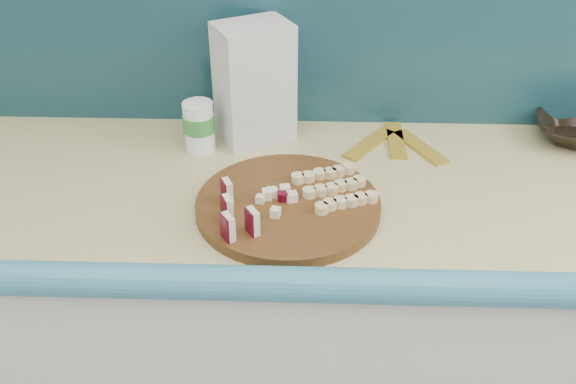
# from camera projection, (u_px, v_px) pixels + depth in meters

# --- Properties ---
(kitchen_counter) EXTENTS (2.20, 0.63, 0.91)m
(kitchen_counter) POSITION_uv_depth(u_px,v_px,m) (273.00, 342.00, 1.55)
(kitchen_counter) COLOR white
(kitchen_counter) RESTS_ON ground
(backsplash) EXTENTS (2.20, 0.02, 0.50)m
(backsplash) POSITION_uv_depth(u_px,v_px,m) (276.00, 16.00, 1.40)
(backsplash) COLOR teal
(backsplash) RESTS_ON kitchen_counter
(cutting_board) EXTENTS (0.46, 0.46, 0.02)m
(cutting_board) POSITION_uv_depth(u_px,v_px,m) (288.00, 206.00, 1.21)
(cutting_board) COLOR #3F250D
(cutting_board) RESTS_ON kitchen_counter
(apple_wedges) EXTENTS (0.08, 0.14, 0.05)m
(apple_wedges) POSITION_uv_depth(u_px,v_px,m) (233.00, 212.00, 1.13)
(apple_wedges) COLOR beige
(apple_wedges) RESTS_ON cutting_board
(apple_chunks) EXTENTS (0.05, 0.06, 0.02)m
(apple_chunks) POSITION_uv_depth(u_px,v_px,m) (277.00, 200.00, 1.19)
(apple_chunks) COLOR #FDEFCA
(apple_chunks) RESTS_ON cutting_board
(banana_slices) EXTENTS (0.16, 0.16, 0.02)m
(banana_slices) POSITION_uv_depth(u_px,v_px,m) (335.00, 187.00, 1.23)
(banana_slices) COLOR #E1C989
(banana_slices) RESTS_ON cutting_board
(flour_bag) EXTENTS (0.19, 0.17, 0.26)m
(flour_bag) POSITION_uv_depth(u_px,v_px,m) (254.00, 83.00, 1.39)
(flour_bag) COLOR silver
(flour_bag) RESTS_ON kitchen_counter
(canister) EXTENTS (0.07, 0.07, 0.11)m
(canister) POSITION_uv_depth(u_px,v_px,m) (199.00, 126.00, 1.38)
(canister) COLOR white
(canister) RESTS_ON kitchen_counter
(banana_peel) EXTENTS (0.23, 0.19, 0.01)m
(banana_peel) POSITION_uv_depth(u_px,v_px,m) (395.00, 144.00, 1.43)
(banana_peel) COLOR gold
(banana_peel) RESTS_ON kitchen_counter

